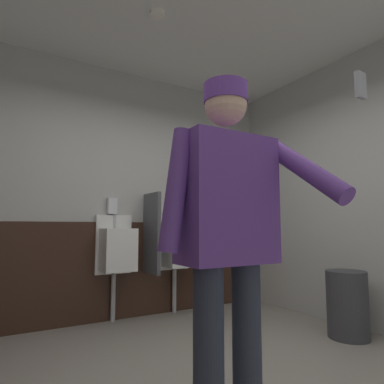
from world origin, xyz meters
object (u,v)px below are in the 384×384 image
Objects in this scene: trash_bin at (347,304)px; soap_dispenser at (112,206)px; person at (228,227)px; cell_phone at (361,85)px; urinal_left at (117,249)px; urinal_middle at (178,247)px.

soap_dispenser reaches higher than trash_bin.
trash_bin is at bearing 20.36° from person.
cell_phone is at bearing -58.05° from person.
cell_phone reaches higher than urinal_left.
urinal_left is 0.75m from urinal_middle.
person is 2.39m from soap_dispenser.
urinal_left is at bearing 85.07° from person.
cell_phone is at bearing -102.90° from urinal_middle.
person is at bearing -94.93° from urinal_left.
cell_phone is (0.31, -0.50, 0.58)m from person.
trash_bin is (1.70, -1.55, -0.47)m from urinal_left.
person is 2.85× the size of trash_bin.
urinal_middle is 2.04× the size of trash_bin.
soap_dispenser is at bearing 103.16° from urinal_left.
cell_phone is at bearing -142.70° from trash_bin.
urinal_middle is at bearing -8.73° from soap_dispenser.
trash_bin is 3.37× the size of soap_dispenser.
urinal_middle is (0.75, 0.00, 0.00)m from urinal_left.
person is 9.61× the size of soap_dispenser.
urinal_left is 11.27× the size of cell_phone.
soap_dispenser reaches higher than urinal_left.
person is at bearing -94.01° from soap_dispenser.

